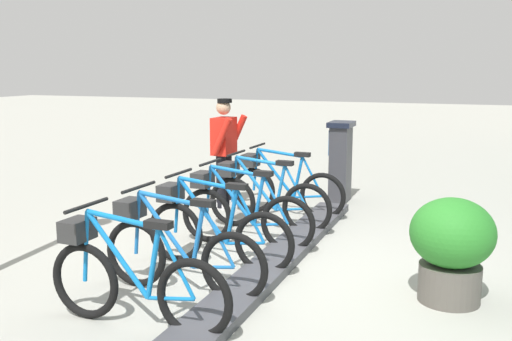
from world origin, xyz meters
The scene contains 11 objects.
ground_plane centered at (0.00, 0.00, 0.00)m, with size 60.00×60.00×0.00m, color #A6A69B.
dock_rail_base centered at (0.00, 0.00, 0.05)m, with size 0.44×5.55×0.10m, color #47474C.
payment_kiosk centered at (0.05, -3.36, 0.67)m, with size 0.36×0.52×1.28m.
bike_docked_0 centered at (0.62, -2.18, 0.43)m, with size 1.72×0.54×1.02m.
bike_docked_1 centered at (0.62, -1.39, 0.43)m, with size 1.72×0.54×1.02m.
bike_docked_2 centered at (0.62, -0.59, 0.43)m, with size 1.72×0.54×1.02m.
bike_docked_3 centered at (0.62, 0.20, 0.43)m, with size 1.72×0.54×1.02m.
bike_docked_4 centered at (0.62, 0.99, 0.43)m, with size 1.72×0.54×1.02m.
bike_docked_5 centered at (0.62, 1.78, 0.43)m, with size 1.72×0.54×1.02m.
worker_near_rack centered at (1.60, -2.33, 0.91)m, with size 0.48×0.63×1.66m.
planter_bush centered at (-1.81, 0.27, 0.54)m, with size 0.76×0.76×0.97m.
Camera 1 is at (-1.98, 5.65, 2.13)m, focal length 40.97 mm.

